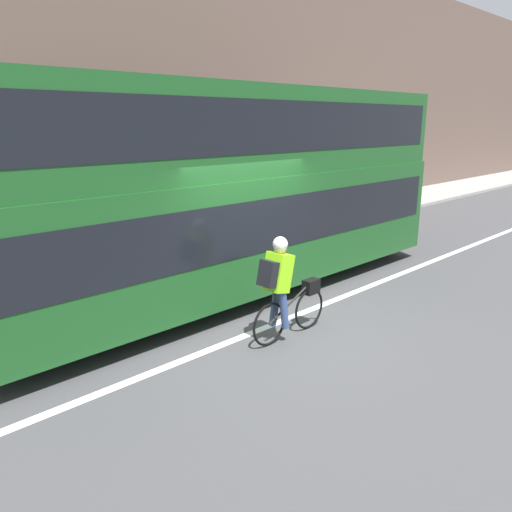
{
  "coord_description": "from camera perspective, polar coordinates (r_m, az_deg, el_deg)",
  "views": [
    {
      "loc": [
        -5.22,
        -4.96,
        3.11
      ],
      "look_at": [
        0.19,
        0.59,
        1.0
      ],
      "focal_mm": 35.0,
      "sensor_mm": 36.0,
      "label": 1
    }
  ],
  "objects": [
    {
      "name": "ground_plane",
      "position": [
        7.85,
        2.05,
        -8.14
      ],
      "size": [
        80.0,
        80.0,
        0.0
      ],
      "primitive_type": "plane",
      "color": "#424244"
    },
    {
      "name": "building_facade",
      "position": [
        12.75,
        -21.1,
        19.08
      ],
      "size": [
        60.0,
        0.3,
        8.37
      ],
      "color": "brown",
      "rests_on": "ground_plane"
    },
    {
      "name": "road_center_line",
      "position": [
        7.9,
        1.63,
        -7.95
      ],
      "size": [
        50.0,
        0.14,
        0.01
      ],
      "primitive_type": "cube",
      "color": "silver",
      "rests_on": "ground_plane"
    },
    {
      "name": "bus",
      "position": [
        9.04,
        -3.18,
        8.37
      ],
      "size": [
        9.44,
        2.58,
        3.67
      ],
      "color": "black",
      "rests_on": "ground_plane"
    },
    {
      "name": "cyclist_on_bike",
      "position": [
        7.13,
        3.09,
        -3.3
      ],
      "size": [
        1.52,
        0.32,
        1.56
      ],
      "color": "black",
      "rests_on": "ground_plane"
    },
    {
      "name": "sidewalk_curb",
      "position": [
        11.82,
        -16.42,
        -0.42
      ],
      "size": [
        60.0,
        2.56,
        0.11
      ],
      "color": "gray",
      "rests_on": "ground_plane"
    }
  ]
}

